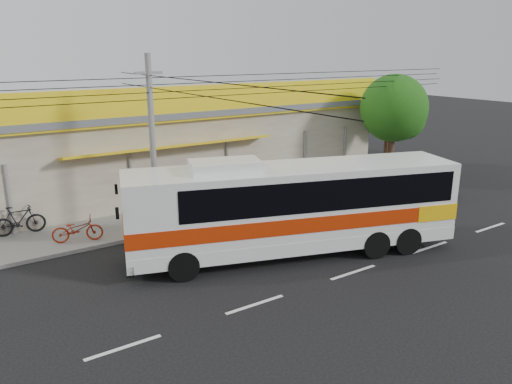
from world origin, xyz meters
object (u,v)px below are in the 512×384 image
tree_far (391,109)px  motorbike_red (77,229)px  coach_bus (298,203)px  motorbike_dark (19,220)px  utility_pole (149,88)px  white_car (417,189)px  tree_near (396,110)px

tree_far → motorbike_red: bearing=-174.1°
coach_bus → motorbike_dark: 11.15m
utility_pole → white_car: bearing=-11.7°
motorbike_red → tree_far: 19.81m
utility_pole → coach_bus: bearing=-52.0°
coach_bus → tree_near: 11.99m
tree_near → motorbike_dark: bearing=172.8°
motorbike_dark → tree_far: tree_far is taller
coach_bus → tree_far: size_ratio=2.14×
motorbike_dark → white_car: (17.28, -5.47, -0.12)m
coach_bus → white_car: coach_bus is taller
coach_bus → tree_near: bearing=43.2°
motorbike_red → tree_near: (17.19, -0.31, 3.45)m
coach_bus → tree_near: size_ratio=2.00×
white_car → tree_near: tree_near is taller
white_car → tree_far: 7.38m
white_car → tree_far: tree_far is taller
coach_bus → motorbike_dark: bearing=155.9°
motorbike_dark → tree_near: (18.90, -2.39, 3.36)m
tree_far → coach_bus: bearing=-150.4°
utility_pole → tree_near: size_ratio=5.61×
utility_pole → tree_far: 16.86m
motorbike_red → utility_pole: utility_pole is taller
white_car → utility_pole: size_ratio=0.13×
white_car → utility_pole: bearing=53.6°
motorbike_red → tree_near: 17.53m
motorbike_dark → tree_far: size_ratio=0.35×
motorbike_dark → utility_pole: utility_pole is taller
utility_pole → motorbike_dark: bearing=148.5°
tree_far → utility_pole: bearing=-170.5°
tree_near → white_car: bearing=-117.8°
motorbike_red → tree_far: bearing=-66.6°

